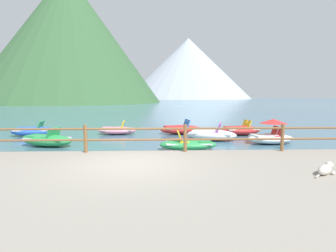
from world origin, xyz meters
name	(u,v)px	position (x,y,z in m)	size (l,w,h in m)	color
ground_plane	(153,108)	(0.00, 40.00, 0.00)	(200.00, 200.00, 0.00)	#477084
promenade_dock	(122,198)	(0.00, -2.20, 0.20)	(28.00, 8.00, 0.40)	gray
dock_railing	(136,136)	(0.00, 1.55, 0.97)	(23.92, 0.12, 0.95)	brown
dog_resting	(326,169)	(4.94, -1.27, 0.52)	(0.85, 0.76, 0.26)	beige
pedal_boat_0	(188,144)	(2.07, 3.84, 0.24)	(2.44, 1.15, 0.81)	green
pedal_boat_1	(34,131)	(-6.28, 8.11, 0.29)	(2.65, 1.37, 0.87)	blue
pedal_boat_2	(241,130)	(5.61, 8.15, 0.28)	(2.50, 1.59, 0.87)	red
pedal_boat_3	(181,129)	(2.13, 8.74, 0.28)	(2.70, 1.75, 0.86)	red
pedal_boat_4	(117,130)	(-1.67, 8.67, 0.24)	(2.27, 1.24, 0.80)	pink
pedal_boat_5	(271,135)	(6.23, 5.26, 0.40)	(2.41, 1.60, 1.19)	white
pedal_boat_6	(47,140)	(-4.33, 4.95, 0.29)	(2.73, 1.83, 0.88)	green
pedal_boat_7	(211,135)	(3.52, 6.29, 0.30)	(2.80, 1.91, 0.89)	white
cliff_headland	(75,43)	(-22.07, 72.96, 16.51)	(50.21, 50.21, 35.18)	#386038
distant_peak	(188,69)	(16.12, 134.07, 14.89)	(62.09, 62.09, 29.78)	#A8B2C1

